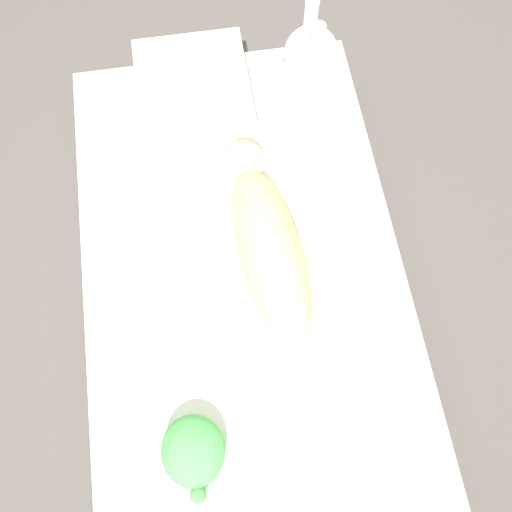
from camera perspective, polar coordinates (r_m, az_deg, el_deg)
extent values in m
plane|color=#514C47|center=(1.67, -1.17, -3.45)|extent=(12.00, 12.00, 0.00)
cube|color=white|center=(1.58, -1.24, -2.19)|extent=(1.32, 0.79, 0.21)
ellipsoid|color=#EFDB7F|center=(1.42, 1.38, 0.34)|extent=(0.48, 0.20, 0.14)
sphere|color=#DBB293|center=(1.54, -1.25, 9.03)|extent=(0.11, 0.11, 0.11)
cube|color=white|center=(1.69, -5.93, 15.19)|extent=(0.32, 0.30, 0.11)
sphere|color=white|center=(1.62, 4.80, 15.13)|extent=(0.21, 0.21, 0.21)
sphere|color=white|center=(1.50, 5.26, 18.67)|extent=(0.13, 0.13, 0.13)
cylinder|color=white|center=(1.47, 5.27, 21.83)|extent=(0.03, 0.03, 0.09)
cylinder|color=white|center=(1.42, 5.85, 19.79)|extent=(0.03, 0.03, 0.09)
ellipsoid|color=#51B756|center=(1.34, -6.02, -17.96)|extent=(0.15, 0.14, 0.09)
sphere|color=#4C934C|center=(1.34, -5.52, -21.67)|extent=(0.04, 0.04, 0.04)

